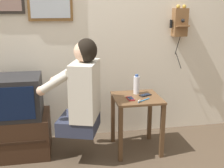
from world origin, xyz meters
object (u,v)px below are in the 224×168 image
at_px(cell_phone_held, 130,99).
at_px(water_bottle, 136,85).
at_px(cell_phone_spare, 145,95).
at_px(television, 14,97).
at_px(person, 82,91).
at_px(wall_phone_antique, 180,22).
at_px(toothbrush, 143,100).

distance_m(cell_phone_held, water_bottle, 0.21).
bearing_deg(water_bottle, cell_phone_spare, -47.65).
relative_size(television, cell_phone_spare, 3.85).
height_order(person, cell_phone_spare, person).
bearing_deg(wall_phone_antique, water_bottle, -152.90).
bearing_deg(person, toothbrush, -74.14).
bearing_deg(television, wall_phone_antique, 8.83).
distance_m(cell_phone_spare, water_bottle, 0.14).
height_order(cell_phone_spare, toothbrush, toothbrush).
relative_size(wall_phone_antique, toothbrush, 5.00).
bearing_deg(cell_phone_held, person, -176.66).
xyz_separation_m(television, wall_phone_antique, (1.81, 0.28, 0.69)).
relative_size(cell_phone_held, water_bottle, 0.61).
bearing_deg(television, cell_phone_held, -8.52).
bearing_deg(water_bottle, cell_phone_held, -122.63).
distance_m(cell_phone_held, toothbrush, 0.13).
xyz_separation_m(television, cell_phone_spare, (1.32, -0.09, -0.03)).
relative_size(television, toothbrush, 3.66).
bearing_deg(cell_phone_spare, person, -102.36).
bearing_deg(cell_phone_spare, water_bottle, -161.81).
height_order(person, toothbrush, person).
relative_size(water_bottle, toothbrush, 1.45).
height_order(person, television, person).
relative_size(wall_phone_antique, cell_phone_spare, 5.25).
distance_m(person, wall_phone_antique, 1.39).
xyz_separation_m(person, cell_phone_held, (0.48, 0.06, -0.13)).
xyz_separation_m(person, cell_phone_spare, (0.66, 0.14, -0.13)).
distance_m(cell_phone_spare, toothbrush, 0.17).
distance_m(television, cell_phone_spare, 1.32).
bearing_deg(cell_phone_held, water_bottle, 54.03).
bearing_deg(wall_phone_antique, cell_phone_spare, -142.93).
distance_m(television, toothbrush, 1.27).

